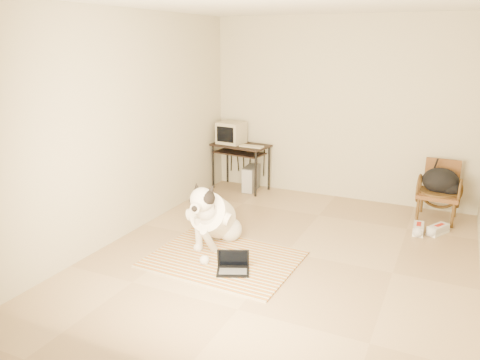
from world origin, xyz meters
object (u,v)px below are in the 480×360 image
Objects in this scene: computer_desk at (240,151)px; pc_tower at (251,178)px; laptop at (233,266)px; crt_monitor at (231,133)px; dog at (213,218)px; backpack at (442,182)px; rattan_chair at (439,190)px.

pc_tower is at bearing 3.38° from computer_desk.
pc_tower is (-0.98, 2.67, 0.12)m from laptop.
laptop is 2.96m from computer_desk.
pc_tower is (0.36, -0.02, -0.72)m from crt_monitor.
pc_tower is at bearing 102.18° from dog.
computer_desk is at bearing -9.59° from crt_monitor.
dog is at bearing -139.06° from backpack.
crt_monitor is (-0.82, 2.16, 0.57)m from dog.
laptop is 2.85m from pc_tower.
laptop is 3.21m from backpack.
crt_monitor is at bearing 176.89° from pc_tower.
backpack is at bearing -1.84° from pc_tower.
computer_desk is 2.26× the size of crt_monitor.
pc_tower is 0.56× the size of rattan_chair.
crt_monitor reaches higher than rattan_chair.
computer_desk is 1.90× the size of backpack.
rattan_chair is at bearing 41.40° from dog.
computer_desk is at bearing 113.54° from laptop.
computer_desk is (-1.16, 2.66, 0.56)m from laptop.
dog is at bearing -69.14° from crt_monitor.
rattan_chair is at bearing 149.33° from backpack.
crt_monitor reaches higher than pc_tower.
backpack is at bearing -1.98° from crt_monitor.
computer_desk is (-0.64, 2.13, 0.30)m from dog.
crt_monitor is 0.95× the size of pc_tower.
laptop is 0.51× the size of rattan_chair.
computer_desk reaches higher than laptop.
pc_tower is 2.85m from backpack.
computer_desk reaches higher than pc_tower.
dog reaches higher than computer_desk.
rattan_chair is (2.81, -0.08, 0.20)m from pc_tower.
dog is 0.79m from laptop.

